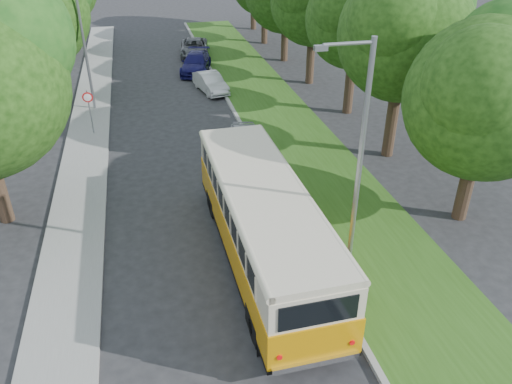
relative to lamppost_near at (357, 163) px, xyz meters
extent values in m
plane|color=#272729|center=(-4.21, 2.50, -4.37)|extent=(120.00, 120.00, 0.00)
cube|color=gray|center=(-0.61, 7.50, -4.29)|extent=(0.20, 70.00, 0.15)
cube|color=#2B5216|center=(1.74, 7.50, -4.30)|extent=(4.50, 70.00, 0.13)
cube|color=gray|center=(-9.01, 7.50, -4.31)|extent=(2.20, 70.00, 0.12)
cylinder|color=#332319|center=(5.95, 2.50, -2.70)|extent=(0.56, 0.56, 3.35)
sphere|color=#16370C|center=(5.95, 2.50, 0.58)|extent=(5.85, 5.85, 5.85)
sphere|color=#16370C|center=(6.97, 3.08, 1.75)|extent=(4.38, 4.38, 4.38)
sphere|color=#16370C|center=(5.07, 1.77, 1.32)|extent=(4.09, 4.09, 4.09)
cylinder|color=#332319|center=(5.75, 8.50, -2.24)|extent=(0.56, 0.56, 4.26)
sphere|color=#16370C|center=(5.75, 8.50, 1.54)|extent=(5.98, 5.98, 5.98)
sphere|color=#16370C|center=(6.80, 9.10, 2.73)|extent=(4.49, 4.49, 4.49)
sphere|color=#16370C|center=(4.86, 7.75, 2.29)|extent=(4.19, 4.19, 4.19)
cylinder|color=#332319|center=(6.08, 14.50, -2.39)|extent=(0.56, 0.56, 3.95)
sphere|color=#16370C|center=(6.08, 14.50, 1.13)|extent=(5.61, 5.61, 5.61)
sphere|color=#16370C|center=(5.24, 13.80, 1.83)|extent=(3.92, 3.92, 3.92)
cylinder|color=#332319|center=(5.69, 20.50, -2.44)|extent=(0.56, 0.56, 3.86)
sphere|color=#16370C|center=(5.69, 20.50, 1.05)|extent=(5.64, 5.64, 5.64)
cylinder|color=#332319|center=(5.59, 26.50, -2.58)|extent=(0.56, 0.56, 3.58)
cylinder|color=#332319|center=(5.46, 32.50, -2.53)|extent=(0.56, 0.56, 3.68)
cylinder|color=#332319|center=(5.84, 38.50, -2.34)|extent=(0.56, 0.56, 4.05)
cylinder|color=#332319|center=(-11.71, 20.50, -2.53)|extent=(0.56, 0.56, 3.68)
sphere|color=#16370C|center=(-11.71, 20.50, 1.18)|extent=(6.80, 6.80, 6.80)
cylinder|color=#332319|center=(-11.71, 32.50, -2.53)|extent=(0.56, 0.56, 3.68)
cylinder|color=gray|center=(0.09, 0.00, -0.37)|extent=(0.16, 0.16, 8.00)
cylinder|color=gray|center=(-0.61, 0.00, 3.48)|extent=(1.40, 0.10, 0.10)
cube|color=gray|center=(-1.36, 0.00, 3.41)|extent=(0.35, 0.16, 0.14)
cylinder|color=gray|center=(-8.81, 18.50, -0.62)|extent=(0.16, 0.16, 7.50)
cylinder|color=gray|center=(-8.71, 14.50, -3.12)|extent=(0.06, 0.06, 2.50)
cone|color=red|center=(-8.71, 14.46, -2.22)|extent=(0.56, 0.02, 0.56)
cone|color=white|center=(-8.71, 14.44, -2.22)|extent=(0.40, 0.02, 0.40)
imported|color=#B4B4B9|center=(-1.21, 10.29, -3.70)|extent=(2.27, 4.17, 1.34)
imported|color=silver|center=(-1.35, 20.22, -3.74)|extent=(2.07, 3.98, 1.25)
imported|color=#141251|center=(-1.72, 24.95, -3.68)|extent=(3.08, 5.10, 1.38)
imported|color=#585B5F|center=(-1.24, 29.63, -3.70)|extent=(2.83, 5.07, 1.34)
camera|label=1|loc=(-5.92, -12.04, 6.57)|focal=35.00mm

